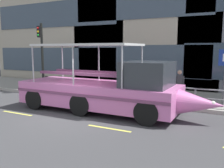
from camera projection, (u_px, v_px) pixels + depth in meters
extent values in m
plane|color=#3D3D3F|center=(72.00, 115.00, 11.25)|extent=(120.00, 120.00, 0.00)
cube|color=gray|center=(124.00, 93.00, 16.16)|extent=(32.00, 4.80, 0.18)
cube|color=#B2ADA3|center=(105.00, 100.00, 13.97)|extent=(32.00, 0.18, 0.18)
cube|color=#DBD64C|center=(17.00, 113.00, 11.46)|extent=(1.80, 0.12, 0.01)
cube|color=#DBD64C|center=(109.00, 128.00, 9.28)|extent=(1.80, 0.12, 0.01)
cube|color=#3D4C5B|center=(52.00, 60.00, 22.08)|extent=(12.67, 0.06, 2.16)
cube|color=#3D4C5B|center=(51.00, 15.00, 21.53)|extent=(12.67, 0.06, 2.16)
cube|color=#3D4C5B|center=(137.00, 61.00, 18.41)|extent=(10.44, 0.06, 2.28)
cube|color=#3D4C5B|center=(138.00, 3.00, 17.82)|extent=(10.44, 0.06, 2.28)
cylinder|color=gray|center=(124.00, 84.00, 13.69)|extent=(11.38, 0.07, 0.07)
cylinder|color=gray|center=(124.00, 91.00, 13.75)|extent=(11.38, 0.06, 0.06)
cylinder|color=gray|center=(45.00, 85.00, 16.33)|extent=(0.09, 0.09, 0.86)
cylinder|color=gray|center=(68.00, 87.00, 15.47)|extent=(0.09, 0.09, 0.86)
cylinder|color=gray|center=(94.00, 89.00, 14.61)|extent=(0.09, 0.09, 0.86)
cylinder|color=gray|center=(124.00, 91.00, 13.75)|extent=(0.09, 0.09, 0.86)
cylinder|color=gray|center=(157.00, 94.00, 12.89)|extent=(0.09, 0.09, 0.86)
cylinder|color=gray|center=(195.00, 97.00, 12.03)|extent=(0.09, 0.09, 0.86)
cylinder|color=black|center=(42.00, 57.00, 16.44)|extent=(0.16, 0.16, 4.41)
cube|color=black|center=(39.00, 32.00, 16.03)|extent=(0.24, 0.20, 0.72)
sphere|color=red|center=(38.00, 28.00, 15.90)|extent=(0.14, 0.14, 0.14)
sphere|color=gold|center=(38.00, 32.00, 15.93)|extent=(0.14, 0.14, 0.14)
sphere|color=green|center=(38.00, 35.00, 15.96)|extent=(0.14, 0.14, 0.14)
cylinder|color=#4C4F54|center=(224.00, 79.00, 11.75)|extent=(0.08, 0.08, 2.71)
torus|color=black|center=(55.00, 86.00, 16.41)|extent=(0.70, 0.04, 0.70)
torus|color=black|center=(43.00, 85.00, 16.88)|extent=(0.70, 0.04, 0.70)
cylinder|color=#B21919|center=(49.00, 83.00, 16.62)|extent=(0.95, 0.04, 0.04)
cylinder|color=#B21919|center=(47.00, 81.00, 16.68)|extent=(0.19, 0.04, 0.51)
cube|color=black|center=(46.00, 76.00, 16.66)|extent=(0.20, 0.08, 0.06)
cylinder|color=#A5A5AA|center=(55.00, 78.00, 16.36)|extent=(0.03, 0.46, 0.03)
cube|color=pink|center=(98.00, 94.00, 11.88)|extent=(7.69, 2.56, 1.07)
cone|color=pink|center=(201.00, 104.00, 9.75)|extent=(1.73, 1.02, 1.02)
cylinder|color=pink|center=(37.00, 88.00, 13.63)|extent=(0.38, 1.02, 1.02)
cube|color=#783F64|center=(82.00, 96.00, 10.72)|extent=(7.69, 0.04, 0.12)
sphere|color=white|center=(213.00, 104.00, 9.54)|extent=(0.22, 0.22, 0.22)
cube|color=#33383D|center=(148.00, 74.00, 10.60)|extent=(1.92, 2.15, 1.07)
cube|color=silver|center=(87.00, 45.00, 11.82)|extent=(5.00, 2.36, 0.10)
cylinder|color=#B2B2B7|center=(142.00, 64.00, 11.86)|extent=(0.07, 0.07, 1.73)
cylinder|color=#B2B2B7|center=(122.00, 67.00, 9.88)|extent=(0.07, 0.07, 1.73)
cylinder|color=#B2B2B7|center=(99.00, 63.00, 12.94)|extent=(0.07, 0.07, 1.73)
cylinder|color=#B2B2B7|center=(73.00, 66.00, 10.95)|extent=(0.07, 0.07, 1.73)
cylinder|color=#B2B2B7|center=(62.00, 62.00, 14.02)|extent=(0.07, 0.07, 1.73)
cylinder|color=#B2B2B7|center=(33.00, 64.00, 12.03)|extent=(0.07, 0.07, 1.73)
cube|color=#783F64|center=(94.00, 72.00, 12.55)|extent=(4.60, 0.28, 0.12)
cube|color=#783F64|center=(80.00, 74.00, 11.46)|extent=(4.60, 0.28, 0.12)
cylinder|color=black|center=(163.00, 101.00, 11.66)|extent=(1.00, 0.28, 1.00)
cylinder|color=black|center=(147.00, 113.00, 9.58)|extent=(1.00, 0.28, 1.00)
cylinder|color=black|center=(106.00, 96.00, 13.05)|extent=(1.00, 0.28, 1.00)
cylinder|color=black|center=(80.00, 105.00, 10.98)|extent=(1.00, 0.28, 1.00)
cylinder|color=black|center=(65.00, 92.00, 14.27)|extent=(1.00, 0.28, 1.00)
cylinder|color=black|center=(35.00, 99.00, 12.20)|extent=(1.00, 0.28, 1.00)
cylinder|color=#1E2338|center=(181.00, 94.00, 13.10)|extent=(0.10, 0.10, 0.83)
cylinder|color=#1E2338|center=(177.00, 94.00, 13.14)|extent=(0.10, 0.10, 0.83)
cube|color=#38383D|center=(179.00, 80.00, 13.02)|extent=(0.35, 0.25, 0.59)
cylinder|color=#38383D|center=(183.00, 81.00, 12.98)|extent=(0.07, 0.07, 0.53)
cylinder|color=#38383D|center=(175.00, 81.00, 13.07)|extent=(0.07, 0.07, 0.53)
sphere|color=tan|center=(180.00, 72.00, 12.96)|extent=(0.23, 0.23, 0.23)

